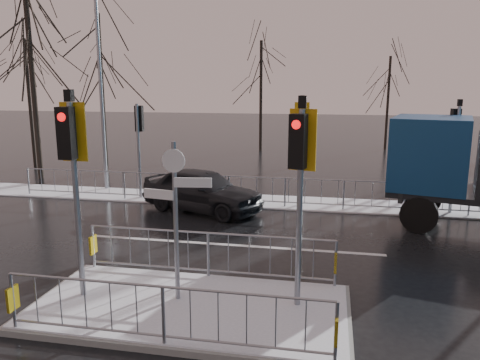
% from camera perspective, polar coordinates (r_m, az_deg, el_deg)
% --- Properties ---
extents(ground, '(120.00, 120.00, 0.00)m').
position_cam_1_polar(ground, '(9.29, -6.13, -15.63)').
color(ground, black).
rests_on(ground, ground).
extents(snow_verge, '(30.00, 2.00, 0.04)m').
position_cam_1_polar(snow_verge, '(17.19, 2.35, -2.61)').
color(snow_verge, white).
rests_on(snow_verge, ground).
extents(lane_markings, '(8.00, 11.38, 0.01)m').
position_cam_1_polar(lane_markings, '(9.01, -6.78, -16.55)').
color(lane_markings, silver).
rests_on(lane_markings, ground).
extents(traffic_island, '(6.00, 3.04, 4.15)m').
position_cam_1_polar(traffic_island, '(9.13, -6.24, -13.41)').
color(traffic_island, slate).
rests_on(traffic_island, ground).
extents(far_kerb_fixtures, '(18.00, 0.65, 3.83)m').
position_cam_1_polar(far_kerb_fixtures, '(16.44, 3.12, 0.30)').
color(far_kerb_fixtures, gray).
rests_on(far_kerb_fixtures, ground).
extents(car_far_lane, '(4.61, 3.13, 1.46)m').
position_cam_1_polar(car_far_lane, '(15.88, -4.65, -1.20)').
color(car_far_lane, black).
rests_on(car_far_lane, ground).
extents(flatbed_truck, '(7.49, 4.22, 3.28)m').
position_cam_1_polar(flatbed_truck, '(15.35, 25.79, 1.09)').
color(flatbed_truck, black).
rests_on(flatbed_truck, ground).
extents(tree_near_a, '(4.75, 4.75, 8.97)m').
position_cam_1_polar(tree_near_a, '(23.00, -24.31, 15.30)').
color(tree_near_a, black).
rests_on(tree_near_a, ground).
extents(tree_near_b, '(4.00, 4.00, 7.55)m').
position_cam_1_polar(tree_near_b, '(22.94, -16.64, 13.42)').
color(tree_near_b, black).
rests_on(tree_near_b, ground).
extents(tree_near_c, '(3.50, 3.50, 6.61)m').
position_cam_1_polar(tree_near_c, '(26.12, -24.47, 11.18)').
color(tree_near_c, black).
rests_on(tree_near_c, ground).
extents(tree_far_a, '(3.75, 3.75, 7.08)m').
position_cam_1_polar(tree_far_a, '(30.22, 2.58, 12.73)').
color(tree_far_a, black).
rests_on(tree_far_a, ground).
extents(tree_far_b, '(3.25, 3.25, 6.14)m').
position_cam_1_polar(tree_far_b, '(32.06, 17.69, 10.99)').
color(tree_far_b, black).
rests_on(tree_far_b, ground).
extents(street_lamp_left, '(1.25, 0.18, 8.20)m').
position_cam_1_polar(street_lamp_left, '(19.54, -16.50, 11.89)').
color(street_lamp_left, gray).
rests_on(street_lamp_left, ground).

